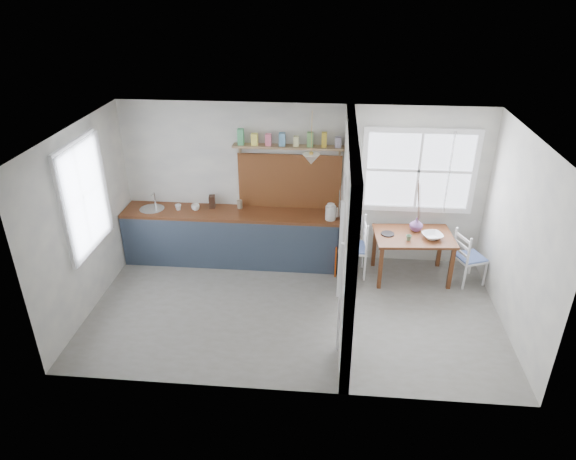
# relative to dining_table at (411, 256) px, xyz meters

# --- Properties ---
(floor) EXTENTS (5.80, 3.20, 0.01)m
(floor) POSITION_rel_dining_table_xyz_m (-1.76, -1.06, -0.37)
(floor) COLOR gray
(floor) RESTS_ON ground
(ceiling) EXTENTS (5.80, 3.20, 0.01)m
(ceiling) POSITION_rel_dining_table_xyz_m (-1.76, -1.06, 2.23)
(ceiling) COLOR silver
(ceiling) RESTS_ON walls
(walls) EXTENTS (5.81, 3.21, 2.60)m
(walls) POSITION_rel_dining_table_xyz_m (-1.76, -1.06, 0.93)
(walls) COLOR silver
(walls) RESTS_ON floor
(partition) EXTENTS (0.12, 3.20, 2.60)m
(partition) POSITION_rel_dining_table_xyz_m (-1.06, -1.00, 1.08)
(partition) COLOR silver
(partition) RESTS_ON floor
(kitchen_window) EXTENTS (0.10, 1.16, 1.50)m
(kitchen_window) POSITION_rel_dining_table_xyz_m (-4.63, -1.06, 1.28)
(kitchen_window) COLOR white
(kitchen_window) RESTS_ON walls
(nook_window) EXTENTS (1.76, 0.10, 1.30)m
(nook_window) POSITION_rel_dining_table_xyz_m (0.04, 0.50, 1.23)
(nook_window) COLOR white
(nook_window) RESTS_ON walls
(counter) EXTENTS (3.50, 0.60, 0.90)m
(counter) POSITION_rel_dining_table_xyz_m (-2.89, 0.27, 0.09)
(counter) COLOR brown
(counter) RESTS_ON floor
(sink) EXTENTS (0.40, 0.40, 0.02)m
(sink) POSITION_rel_dining_table_xyz_m (-4.19, 0.24, 0.52)
(sink) COLOR silver
(sink) RESTS_ON counter
(backsplash) EXTENTS (1.65, 0.03, 0.90)m
(backsplash) POSITION_rel_dining_table_xyz_m (-1.96, 0.52, 0.98)
(backsplash) COLOR brown
(backsplash) RESTS_ON walls
(shelf) EXTENTS (1.75, 0.20, 0.21)m
(shelf) POSITION_rel_dining_table_xyz_m (-1.96, 0.43, 1.63)
(shelf) COLOR tan
(shelf) RESTS_ON walls
(pendant_lamp) EXTENTS (0.26, 0.26, 0.16)m
(pendant_lamp) POSITION_rel_dining_table_xyz_m (-1.61, 0.09, 1.51)
(pendant_lamp) COLOR silver
(pendant_lamp) RESTS_ON ceiling
(utensil_rail) EXTENTS (0.02, 0.50, 0.02)m
(utensil_rail) POSITION_rel_dining_table_xyz_m (-1.15, -0.16, 1.08)
(utensil_rail) COLOR silver
(utensil_rail) RESTS_ON partition
(dining_table) EXTENTS (1.24, 0.88, 0.74)m
(dining_table) POSITION_rel_dining_table_xyz_m (0.00, 0.00, 0.00)
(dining_table) COLOR brown
(dining_table) RESTS_ON floor
(chair_left) EXTENTS (0.46, 0.46, 0.96)m
(chair_left) POSITION_rel_dining_table_xyz_m (-0.93, 0.01, 0.11)
(chair_left) COLOR white
(chair_left) RESTS_ON floor
(chair_right) EXTENTS (0.52, 0.52, 0.88)m
(chair_right) POSITION_rel_dining_table_xyz_m (0.87, -0.07, 0.07)
(chair_right) COLOR white
(chair_right) RESTS_ON floor
(kettle) EXTENTS (0.24, 0.20, 0.26)m
(kettle) POSITION_rel_dining_table_xyz_m (-1.29, 0.12, 0.66)
(kettle) COLOR silver
(kettle) RESTS_ON counter
(mug_a) EXTENTS (0.11, 0.11, 0.09)m
(mug_a) POSITION_rel_dining_table_xyz_m (-3.75, 0.24, 0.58)
(mug_a) COLOR silver
(mug_a) RESTS_ON counter
(mug_b) EXTENTS (0.17, 0.17, 0.10)m
(mug_b) POSITION_rel_dining_table_xyz_m (-3.47, 0.26, 0.58)
(mug_b) COLOR white
(mug_b) RESTS_ON counter
(knife_block) EXTENTS (0.11, 0.14, 0.20)m
(knife_block) POSITION_rel_dining_table_xyz_m (-3.22, 0.40, 0.63)
(knife_block) COLOR #442819
(knife_block) RESTS_ON counter
(jar) EXTENTS (0.10, 0.10, 0.14)m
(jar) POSITION_rel_dining_table_xyz_m (-2.77, 0.40, 0.60)
(jar) COLOR #81725C
(jar) RESTS_ON counter
(towel_magenta) EXTENTS (0.02, 0.03, 0.50)m
(towel_magenta) POSITION_rel_dining_table_xyz_m (-1.18, -0.09, -0.10)
(towel_magenta) COLOR #A53165
(towel_magenta) RESTS_ON counter
(towel_orange) EXTENTS (0.02, 0.03, 0.55)m
(towel_orange) POSITION_rel_dining_table_xyz_m (-1.18, -0.12, -0.12)
(towel_orange) COLOR #E5500B
(towel_orange) RESTS_ON counter
(bowl) EXTENTS (0.37, 0.37, 0.07)m
(bowl) POSITION_rel_dining_table_xyz_m (0.26, -0.07, 0.41)
(bowl) COLOR white
(bowl) RESTS_ON dining_table
(table_cup) EXTENTS (0.11, 0.11, 0.08)m
(table_cup) POSITION_rel_dining_table_xyz_m (-0.10, -0.17, 0.41)
(table_cup) COLOR gray
(table_cup) RESTS_ON dining_table
(plate) EXTENTS (0.23, 0.23, 0.02)m
(plate) POSITION_rel_dining_table_xyz_m (-0.40, -0.01, 0.38)
(plate) COLOR black
(plate) RESTS_ON dining_table
(vase) EXTENTS (0.25, 0.25, 0.21)m
(vase) POSITION_rel_dining_table_xyz_m (0.05, 0.17, 0.48)
(vase) COLOR #714684
(vase) RESTS_ON dining_table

